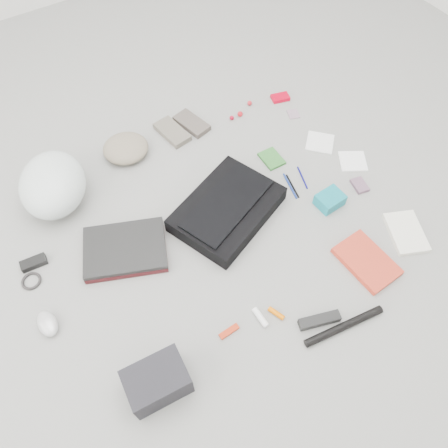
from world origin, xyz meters
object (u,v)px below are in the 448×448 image
laptop (125,248)px  bike_helmet (53,185)px  book_red (367,261)px  camera_bag (157,382)px  accordion_wallet (330,200)px  messenger_bag (227,209)px

laptop → bike_helmet: 0.42m
bike_helmet → book_red: bike_helmet is taller
book_red → camera_bag: bearing=175.9°
book_red → accordion_wallet: (0.06, 0.30, 0.02)m
book_red → bike_helmet: bearing=130.9°
messenger_bag → laptop: size_ratio=1.36×
messenger_bag → bike_helmet: 0.74m
bike_helmet → camera_bag: bearing=-65.9°
laptop → book_red: laptop is taller
accordion_wallet → book_red: bearing=-104.3°
book_red → accordion_wallet: accordion_wallet is taller
bike_helmet → accordion_wallet: 1.17m
messenger_bag → bike_helmet: size_ratio=1.30×
bike_helmet → accordion_wallet: (0.98, -0.65, -0.07)m
bike_helmet → book_red: bearing=-22.0°
messenger_bag → camera_bag: (-0.57, -0.47, 0.03)m
camera_bag → messenger_bag: bearing=44.4°
messenger_bag → laptop: 0.45m
laptop → accordion_wallet: accordion_wallet is taller
bike_helmet → camera_bag: 0.93m
messenger_bag → accordion_wallet: (0.40, -0.19, -0.01)m
messenger_bag → laptop: bearing=150.6°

